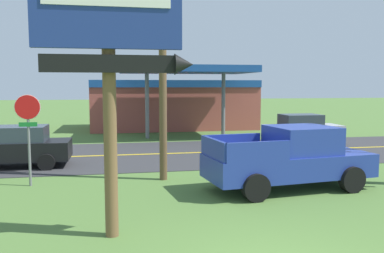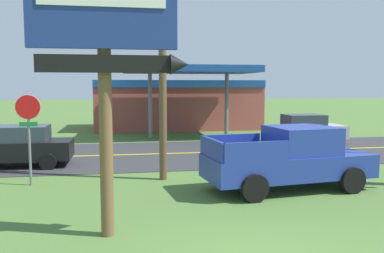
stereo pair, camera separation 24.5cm
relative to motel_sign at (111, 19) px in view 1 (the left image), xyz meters
name	(u,v)px [view 1 (the left image)]	position (x,y,z in m)	size (l,w,h in m)	color
road_asphalt	(172,154)	(2.70, 10.41, -4.56)	(140.00, 8.00, 0.02)	#333335
road_centre_line	(172,153)	(2.70, 10.41, -4.54)	(126.00, 0.20, 0.01)	gold
motel_sign	(111,19)	(0.00, 0.00, 0.00)	(3.25, 0.54, 6.69)	brown
stop_sign	(28,124)	(-2.67, 5.11, -2.54)	(0.80, 0.08, 2.95)	slate
utility_pole	(162,30)	(1.66, 5.20, 0.50)	(2.00, 0.26, 9.49)	brown
gas_station	(173,103)	(4.41, 22.01, -2.62)	(12.00, 11.50, 4.40)	#A84C42
pickup_blue_parked_on_lawn	(290,158)	(5.42, 3.22, -3.60)	(5.40, 2.72, 1.96)	#233893
car_silver_near_lane	(302,129)	(10.27, 12.41, -3.74)	(4.20, 2.00, 1.64)	#A8AAAF
car_black_mid_lane	(16,147)	(-3.80, 8.41, -3.74)	(4.20, 2.00, 1.64)	black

